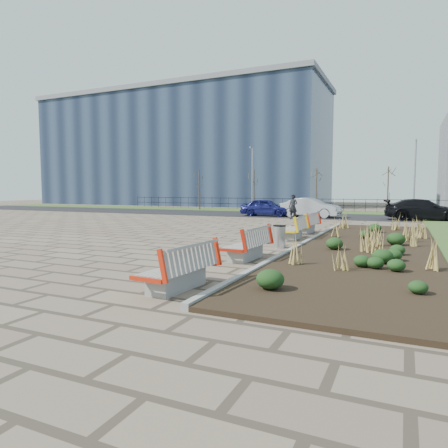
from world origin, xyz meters
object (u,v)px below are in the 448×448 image
at_px(bench_a, 177,267).
at_px(car_blue, 266,207).
at_px(lamp_west, 252,180).
at_px(car_silver, 311,208).
at_px(lamp_east, 415,178).
at_px(litter_bin, 279,237).
at_px(car_black, 423,210).
at_px(bench_c, 292,228).
at_px(bench_b, 246,243).
at_px(bench_d, 306,223).
at_px(pedestrian, 293,207).

distance_m(bench_a, car_blue, 23.64).
bearing_deg(lamp_west, car_silver, -40.01).
bearing_deg(lamp_east, bench_a, -99.88).
distance_m(bench_a, lamp_west, 30.21).
bearing_deg(litter_bin, car_black, 72.16).
bearing_deg(bench_c, bench_b, -90.73).
xyz_separation_m(litter_bin, car_black, (5.29, 16.43, 0.34)).
bearing_deg(bench_c, car_black, 67.41).
bearing_deg(bench_d, bench_c, -87.07).
bearing_deg(car_black, bench_b, 157.55).
distance_m(bench_b, lamp_east, 25.33).
xyz_separation_m(car_silver, lamp_west, (-6.86, 5.76, 2.29)).
height_order(car_black, lamp_east, lamp_east).
bearing_deg(lamp_east, litter_bin, -102.29).
xyz_separation_m(bench_b, car_silver, (-2.14, 18.95, 0.25)).
relative_size(bench_d, car_silver, 0.47).
bearing_deg(pedestrian, bench_a, -69.96).
bearing_deg(bench_b, lamp_east, 81.56).
relative_size(bench_b, bench_d, 1.00).
height_order(car_blue, car_silver, car_silver).
height_order(bench_c, pedestrian, pedestrian).
relative_size(bench_c, lamp_east, 0.35).
bearing_deg(car_silver, bench_b, -168.58).
xyz_separation_m(bench_d, litter_bin, (0.23, -5.22, -0.09)).
relative_size(bench_b, litter_bin, 2.58).
xyz_separation_m(bench_c, car_silver, (-2.14, 13.47, 0.25)).
bearing_deg(bench_a, litter_bin, 92.35).
bearing_deg(bench_a, pedestrian, 102.22).
xyz_separation_m(car_blue, lamp_west, (-3.32, 5.77, 2.34)).
bearing_deg(car_silver, car_black, -82.96).
distance_m(car_silver, lamp_west, 9.24).
bearing_deg(car_blue, lamp_west, 27.92).
relative_size(bench_b, car_silver, 0.47).
distance_m(bench_b, bench_d, 8.02).
bearing_deg(car_black, pedestrian, 100.49).
bearing_deg(car_blue, litter_bin, -161.94).
relative_size(bench_c, car_silver, 0.47).
bearing_deg(bench_b, pedestrian, 102.85).
relative_size(bench_a, car_blue, 0.52).
bearing_deg(car_silver, car_blue, 95.22).
relative_size(bench_a, car_silver, 0.47).
bearing_deg(lamp_west, car_blue, -60.06).
bearing_deg(car_black, lamp_west, 62.87).
bearing_deg(car_blue, car_black, -90.53).
bearing_deg(bench_d, pedestrian, 111.41).
distance_m(bench_c, lamp_west, 21.38).
distance_m(bench_c, lamp_east, 20.02).
bearing_deg(bench_a, bench_b, 94.26).
bearing_deg(bench_a, car_silver, 99.59).
distance_m(bench_a, car_black, 23.89).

